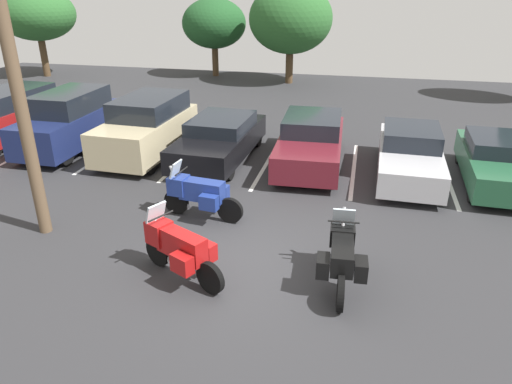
% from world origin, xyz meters
% --- Properties ---
extents(ground, '(44.00, 44.00, 0.10)m').
position_xyz_m(ground, '(0.00, 0.00, -0.05)').
color(ground, '#2D2D30').
extents(motorcycle_touring, '(1.99, 1.22, 1.45)m').
position_xyz_m(motorcycle_touring, '(-1.11, -0.78, 0.67)').
color(motorcycle_touring, black).
rests_on(motorcycle_touring, ground).
extents(motorcycle_second, '(2.13, 0.95, 1.43)m').
position_xyz_m(motorcycle_second, '(-1.59, 1.80, 0.67)').
color(motorcycle_second, black).
rests_on(motorcycle_second, ground).
extents(motorcycle_third, '(0.96, 2.17, 1.36)m').
position_xyz_m(motorcycle_third, '(2.04, -0.29, 0.64)').
color(motorcycle_third, black).
rests_on(motorcycle_third, ground).
extents(parking_stripes, '(22.50, 4.83, 0.01)m').
position_xyz_m(parking_stripes, '(-0.73, 6.03, 0.00)').
color(parking_stripes, silver).
rests_on(parking_stripes, ground).
extents(car_red, '(2.11, 4.88, 1.82)m').
position_xyz_m(car_red, '(-10.56, 6.26, 0.91)').
color(car_red, maroon).
rests_on(car_red, ground).
extents(car_navy, '(1.77, 4.64, 1.98)m').
position_xyz_m(car_navy, '(-7.76, 5.96, 0.97)').
color(car_navy, navy).
rests_on(car_navy, ground).
extents(car_champagne, '(2.10, 4.53, 1.93)m').
position_xyz_m(car_champagne, '(-4.83, 5.92, 0.95)').
color(car_champagne, '#C1B289').
rests_on(car_champagne, ground).
extents(car_black, '(2.13, 4.88, 1.37)m').
position_xyz_m(car_black, '(-2.34, 6.06, 0.69)').
color(car_black, black).
rests_on(car_black, ground).
extents(car_maroon, '(2.10, 4.82, 1.53)m').
position_xyz_m(car_maroon, '(0.66, 6.18, 0.75)').
color(car_maroon, maroon).
rests_on(car_maroon, ground).
extents(car_silver, '(1.91, 4.85, 1.45)m').
position_xyz_m(car_silver, '(3.68, 5.88, 0.69)').
color(car_silver, '#B7B7BC').
rests_on(car_silver, ground).
extents(car_green, '(2.09, 4.56, 1.37)m').
position_xyz_m(car_green, '(6.16, 5.81, 0.68)').
color(car_green, '#235638').
rests_on(car_green, ground).
extents(utility_pole, '(0.74, 1.73, 9.34)m').
position_xyz_m(utility_pole, '(-4.95, 0.30, 4.81)').
color(utility_pole, brown).
rests_on(utility_pole, ground).
extents(tree_rear, '(4.59, 4.59, 5.38)m').
position_xyz_m(tree_rear, '(-2.14, 19.08, 3.50)').
color(tree_rear, '#4C3823').
rests_on(tree_rear, ground).
extents(tree_far_right, '(3.80, 3.80, 4.52)m').
position_xyz_m(tree_far_right, '(-6.94, 20.31, 3.06)').
color(tree_far_right, '#4C3823').
rests_on(tree_far_right, ground).
extents(tree_right, '(4.45, 4.45, 5.12)m').
position_xyz_m(tree_right, '(-17.06, 17.83, 3.60)').
color(tree_right, '#4C3823').
rests_on(tree_right, ground).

